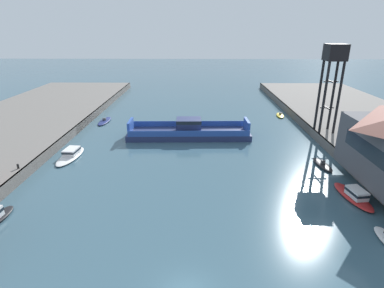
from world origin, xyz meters
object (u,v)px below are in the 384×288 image
at_px(moored_boat_mid_right, 71,154).
at_px(crane_tower, 334,64).
at_px(chain_ferry, 189,131).
at_px(moored_boat_mid_left, 104,121).
at_px(moored_boat_far_left, 280,115).
at_px(moored_boat_far_right, 323,165).
at_px(moored_boat_near_right, 354,195).

relative_size(moored_boat_mid_right, crane_tower, 0.54).
xyz_separation_m(chain_ferry, moored_boat_mid_right, (-18.82, -10.34, -0.59)).
bearing_deg(moored_boat_mid_left, moored_boat_far_left, 7.78).
distance_m(moored_boat_mid_right, moored_boat_far_left, 47.53).
distance_m(chain_ferry, moored_boat_mid_left, 21.36).
distance_m(moored_boat_far_left, crane_tower, 21.54).
xyz_separation_m(moored_boat_mid_right, moored_boat_far_left, (40.12, 25.48, -0.26)).
distance_m(moored_boat_far_left, moored_boat_far_right, 28.43).
xyz_separation_m(moored_boat_far_right, crane_tower, (4.48, 12.06, 13.48)).
bearing_deg(moored_boat_near_right, crane_tower, 78.71).
bearing_deg(moored_boat_mid_left, chain_ferry, -26.81).
xyz_separation_m(chain_ferry, moored_boat_far_left, (21.31, 15.14, -0.85)).
xyz_separation_m(moored_boat_mid_right, crane_tower, (43.86, 9.12, 13.24)).
distance_m(moored_boat_mid_left, moored_boat_mid_right, 19.97).
relative_size(chain_ferry, moored_boat_far_left, 4.69).
bearing_deg(crane_tower, moored_boat_far_left, 102.87).
bearing_deg(crane_tower, moored_boat_far_right, -110.36).
relative_size(moored_boat_mid_left, moored_boat_far_right, 1.29).
distance_m(chain_ferry, crane_tower, 28.09).
bearing_deg(crane_tower, moored_boat_mid_left, 166.18).
height_order(moored_boat_near_right, moored_boat_far_right, moored_boat_near_right).
relative_size(chain_ferry, moored_boat_mid_left, 3.38).
xyz_separation_m(chain_ferry, moored_boat_mid_left, (-19.05, 9.63, -0.87)).
bearing_deg(moored_boat_far_left, chain_ferry, -144.60).
bearing_deg(moored_boat_near_right, moored_boat_mid_left, 140.68).
relative_size(moored_boat_far_left, moored_boat_far_right, 0.93).
xyz_separation_m(moored_boat_mid_left, crane_tower, (44.09, -10.85, 13.53)).
bearing_deg(moored_boat_near_right, moored_boat_far_right, 90.82).
distance_m(moored_boat_mid_left, moored_boat_far_left, 40.73).
distance_m(moored_boat_near_right, crane_tower, 25.76).
height_order(moored_boat_far_left, crane_tower, crane_tower).
height_order(moored_boat_mid_right, crane_tower, crane_tower).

